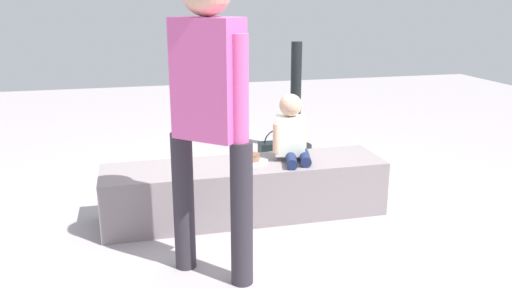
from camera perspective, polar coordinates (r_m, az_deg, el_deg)
ground_plane at (r=3.78m, az=-1.19°, el=-7.90°), size 12.00×12.00×0.00m
concrete_ledge at (r=3.71m, az=-1.21°, el=-5.11°), size 2.01×0.50×0.39m
child_seated at (r=3.67m, az=3.98°, el=1.37°), size 0.29×0.34×0.48m
adult_standing at (r=2.69m, az=-5.26°, el=5.02°), size 0.41×0.39×1.70m
cake_plate at (r=3.66m, az=-0.36°, el=-1.74°), size 0.22×0.22×0.07m
gift_bag at (r=4.29m, az=6.93°, el=-3.08°), size 0.25×0.12×0.33m
railing_post at (r=5.31m, az=4.41°, el=3.80°), size 0.36×0.36×1.11m
water_bottle_near_gift at (r=4.11m, az=-5.71°, el=-4.52°), size 0.07×0.07×0.21m
party_cup_red at (r=4.71m, az=-5.71°, el=-2.34°), size 0.08×0.08×0.12m
handbag_black_leather at (r=4.90m, az=2.33°, el=-0.90°), size 0.34×0.15×0.33m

